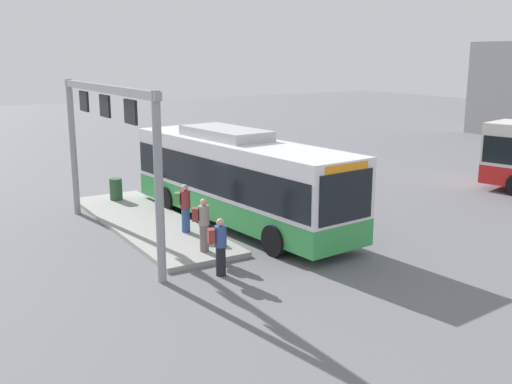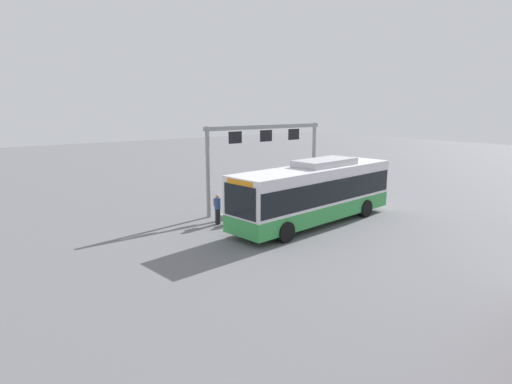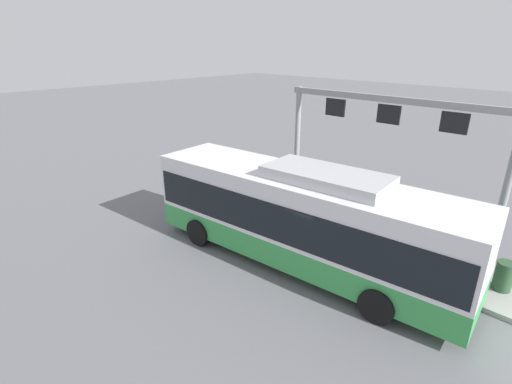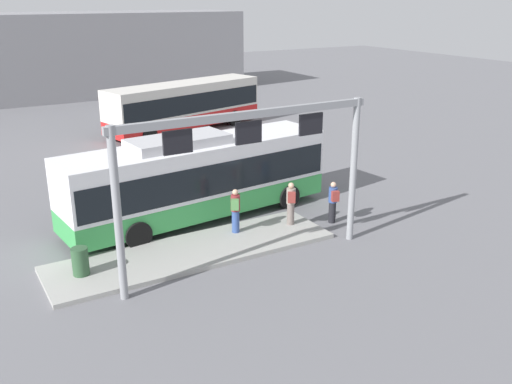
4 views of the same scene
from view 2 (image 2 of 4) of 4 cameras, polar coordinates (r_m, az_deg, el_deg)
name	(u,v)px [view 2 (image 2 of 4)]	position (r m, az deg, el deg)	size (l,w,h in m)	color
ground_plane	(314,223)	(23.54, 7.81, -4.15)	(120.00, 120.00, 0.00)	slate
platform_curb	(298,208)	(26.60, 5.72, -2.10)	(10.00, 2.80, 0.16)	#9E9E99
bus_main	(315,191)	(23.13, 7.94, 0.18)	(11.01, 3.54, 3.46)	green
person_boarding	(217,208)	(23.00, -5.21, -2.17)	(0.46, 0.59, 1.67)	black
person_waiting_near	(247,202)	(23.64, -1.22, -1.35)	(0.52, 0.61, 1.67)	slate
person_waiting_mid	(281,198)	(24.68, 3.38, -0.82)	(0.54, 0.61, 1.67)	#334C8C
platform_sign_gantry	(266,148)	(26.49, 1.36, 5.92)	(8.89, 0.24, 5.20)	gray
trash_bin	(341,192)	(29.13, 11.32, -0.01)	(0.52, 0.52, 0.90)	#2D5133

